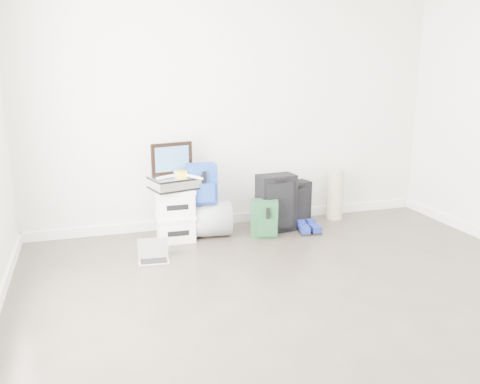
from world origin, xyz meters
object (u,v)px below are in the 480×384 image
object	(u,v)px
boxes_stack	(175,215)
laptop	(153,256)
carry_on	(295,204)
briefcase	(174,183)
duffel_bag	(202,219)
large_suitcase	(276,203)

from	to	relation	value
boxes_stack	laptop	world-z (taller)	boxes_stack
carry_on	briefcase	bearing A→B (deg)	169.27
boxes_stack	carry_on	bearing A→B (deg)	3.61
boxes_stack	briefcase	size ratio (longest dim) A/B	1.21
briefcase	duffel_bag	bearing A→B (deg)	-7.77
briefcase	duffel_bag	world-z (taller)	briefcase
carry_on	boxes_stack	bearing A→B (deg)	169.27
briefcase	carry_on	size ratio (longest dim) A/B	0.88
boxes_stack	laptop	bearing A→B (deg)	-120.06
large_suitcase	laptop	distance (m)	1.47
boxes_stack	laptop	size ratio (longest dim) A/B	1.86
boxes_stack	large_suitcase	xyz separation A→B (m)	(1.07, -0.02, 0.04)
boxes_stack	briefcase	xyz separation A→B (m)	(0.00, 0.00, 0.33)
briefcase	carry_on	world-z (taller)	briefcase
boxes_stack	carry_on	world-z (taller)	boxes_stack
briefcase	carry_on	bearing A→B (deg)	-12.10
carry_on	laptop	bearing A→B (deg)	-174.50
large_suitcase	briefcase	bearing A→B (deg)	173.34
duffel_bag	carry_on	bearing A→B (deg)	8.09
laptop	duffel_bag	bearing A→B (deg)	47.10
briefcase	duffel_bag	distance (m)	0.50
duffel_bag	carry_on	distance (m)	1.05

